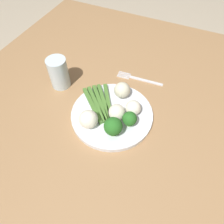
{
  "coord_description": "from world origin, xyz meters",
  "views": [
    {
      "loc": [
        -0.4,
        -0.18,
        1.27
      ],
      "look_at": [
        -0.05,
        -0.02,
        0.77
      ],
      "focal_mm": 33.68,
      "sensor_mm": 36.0,
      "label": 1
    }
  ],
  "objects": [
    {
      "name": "plate",
      "position": [
        -0.05,
        -0.02,
        0.75
      ],
      "size": [
        0.25,
        0.25,
        0.01
      ],
      "primitive_type": "cylinder",
      "color": "white",
      "rests_on": "dining_table"
    },
    {
      "name": "fork",
      "position": [
        0.13,
        -0.04,
        0.75
      ],
      "size": [
        0.03,
        0.17,
        0.0
      ],
      "rotation": [
        0.0,
        0.0,
        1.64
      ],
      "color": "silver",
      "rests_on": "dining_table"
    },
    {
      "name": "dining_table",
      "position": [
        0.0,
        0.0,
        0.64
      ],
      "size": [
        1.11,
        1.06,
        0.75
      ],
      "color": "#9E754C",
      "rests_on": "ground_plane"
    },
    {
      "name": "ground_plane",
      "position": [
        0.0,
        0.0,
        -0.01
      ],
      "size": [
        6.0,
        6.0,
        0.02
      ],
      "primitive_type": "cube",
      "color": "#B7A88E"
    },
    {
      "name": "broccoli_left",
      "position": [
        -0.12,
        -0.05,
        0.8
      ],
      "size": [
        0.05,
        0.05,
        0.06
      ],
      "color": "#568E33",
      "rests_on": "plate"
    },
    {
      "name": "broccoli_back",
      "position": [
        -0.07,
        -0.08,
        0.79
      ],
      "size": [
        0.04,
        0.04,
        0.05
      ],
      "color": "#568E33",
      "rests_on": "plate"
    },
    {
      "name": "asparagus_bundle",
      "position": [
        -0.04,
        0.03,
        0.77
      ],
      "size": [
        0.15,
        0.14,
        0.01
      ],
      "rotation": [
        0.0,
        0.0,
        0.74
      ],
      "color": "#47752D",
      "rests_on": "plate"
    },
    {
      "name": "cauliflower_right",
      "position": [
        0.03,
        -0.02,
        0.79
      ],
      "size": [
        0.05,
        0.05,
        0.05
      ],
      "primitive_type": "sphere",
      "color": "beige",
      "rests_on": "plate"
    },
    {
      "name": "cauliflower_outer_edge",
      "position": [
        -0.12,
        0.02,
        0.79
      ],
      "size": [
        0.05,
        0.05,
        0.05
      ],
      "primitive_type": "sphere",
      "color": "white",
      "rests_on": "plate"
    },
    {
      "name": "water_glass",
      "position": [
        0.0,
        0.2,
        0.8
      ],
      "size": [
        0.06,
        0.06,
        0.11
      ],
      "primitive_type": "cylinder",
      "color": "silver",
      "rests_on": "dining_table"
    },
    {
      "name": "cauliflower_mid",
      "position": [
        -0.02,
        -0.08,
        0.78
      ],
      "size": [
        0.05,
        0.05,
        0.05
      ],
      "primitive_type": "sphere",
      "color": "white",
      "rests_on": "plate"
    },
    {
      "name": "cauliflower_near_fork",
      "position": [
        -0.06,
        -0.04,
        0.79
      ],
      "size": [
        0.05,
        0.05,
        0.05
      ],
      "primitive_type": "sphere",
      "color": "silver",
      "rests_on": "plate"
    }
  ]
}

